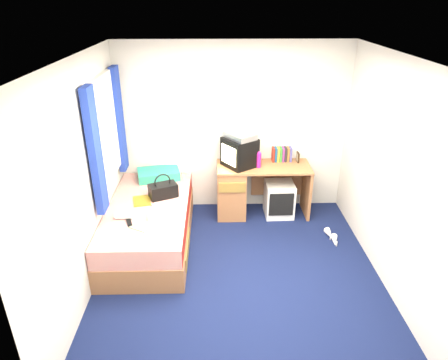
{
  "coord_description": "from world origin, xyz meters",
  "views": [
    {
      "loc": [
        -0.26,
        -3.67,
        2.93
      ],
      "look_at": [
        -0.15,
        0.7,
        0.88
      ],
      "focal_mm": 32.0,
      "sensor_mm": 36.0,
      "label": 1
    }
  ],
  "objects_px": {
    "magazine": "(142,201)",
    "water_bottle": "(124,216)",
    "handbag": "(163,190)",
    "pink_water_bottle": "(259,160)",
    "white_heels": "(332,238)",
    "towel": "(165,213)",
    "pillow": "(159,174)",
    "bed": "(150,224)",
    "remote_control": "(129,223)",
    "desk": "(243,188)",
    "picture_frame": "(298,157)",
    "storage_cube": "(279,199)",
    "crt_tv": "(239,152)",
    "vcr": "(240,136)",
    "colour_swatch_fan": "(138,229)",
    "aerosol_can": "(254,159)"
  },
  "relations": [
    {
      "from": "bed",
      "to": "crt_tv",
      "type": "height_order",
      "value": "crt_tv"
    },
    {
      "from": "towel",
      "to": "white_heels",
      "type": "xyz_separation_m",
      "value": [
        2.11,
        0.27,
        -0.55
      ]
    },
    {
      "from": "desk",
      "to": "storage_cube",
      "type": "distance_m",
      "value": 0.54
    },
    {
      "from": "handbag",
      "to": "pillow",
      "type": "bearing_deg",
      "value": 78.61
    },
    {
      "from": "crt_tv",
      "to": "picture_frame",
      "type": "distance_m",
      "value": 0.86
    },
    {
      "from": "pillow",
      "to": "towel",
      "type": "height_order",
      "value": "pillow"
    },
    {
      "from": "aerosol_can",
      "to": "magazine",
      "type": "distance_m",
      "value": 1.61
    },
    {
      "from": "pillow",
      "to": "vcr",
      "type": "height_order",
      "value": "vcr"
    },
    {
      "from": "crt_tv",
      "to": "magazine",
      "type": "relative_size",
      "value": 1.94
    },
    {
      "from": "bed",
      "to": "magazine",
      "type": "distance_m",
      "value": 0.31
    },
    {
      "from": "storage_cube",
      "to": "magazine",
      "type": "distance_m",
      "value": 1.96
    },
    {
      "from": "magazine",
      "to": "water_bottle",
      "type": "height_order",
      "value": "water_bottle"
    },
    {
      "from": "colour_swatch_fan",
      "to": "white_heels",
      "type": "bearing_deg",
      "value": 12.57
    },
    {
      "from": "towel",
      "to": "white_heels",
      "type": "bearing_deg",
      "value": 7.39
    },
    {
      "from": "magazine",
      "to": "remote_control",
      "type": "height_order",
      "value": "remote_control"
    },
    {
      "from": "storage_cube",
      "to": "white_heels",
      "type": "bearing_deg",
      "value": -50.62
    },
    {
      "from": "handbag",
      "to": "pink_water_bottle",
      "type": "bearing_deg",
      "value": -4.75
    },
    {
      "from": "desk",
      "to": "remote_control",
      "type": "distance_m",
      "value": 1.82
    },
    {
      "from": "picture_frame",
      "to": "magazine",
      "type": "height_order",
      "value": "picture_frame"
    },
    {
      "from": "bed",
      "to": "white_heels",
      "type": "distance_m",
      "value": 2.37
    },
    {
      "from": "bed",
      "to": "water_bottle",
      "type": "bearing_deg",
      "value": -125.12
    },
    {
      "from": "handbag",
      "to": "white_heels",
      "type": "bearing_deg",
      "value": -30.69
    },
    {
      "from": "aerosol_can",
      "to": "magazine",
      "type": "xyz_separation_m",
      "value": [
        -1.46,
        -0.61,
        -0.3
      ]
    },
    {
      "from": "magazine",
      "to": "crt_tv",
      "type": "bearing_deg",
      "value": 26.47
    },
    {
      "from": "desk",
      "to": "water_bottle",
      "type": "relative_size",
      "value": 6.5
    },
    {
      "from": "crt_tv",
      "to": "colour_swatch_fan",
      "type": "xyz_separation_m",
      "value": [
        -1.2,
        -1.29,
        -0.4
      ]
    },
    {
      "from": "picture_frame",
      "to": "white_heels",
      "type": "bearing_deg",
      "value": -70.68
    },
    {
      "from": "picture_frame",
      "to": "handbag",
      "type": "bearing_deg",
      "value": -162.95
    },
    {
      "from": "towel",
      "to": "remote_control",
      "type": "height_order",
      "value": "towel"
    },
    {
      "from": "pillow",
      "to": "pink_water_bottle",
      "type": "xyz_separation_m",
      "value": [
        1.4,
        -0.13,
        0.25
      ]
    },
    {
      "from": "desk",
      "to": "picture_frame",
      "type": "relative_size",
      "value": 9.29
    },
    {
      "from": "desk",
      "to": "pink_water_bottle",
      "type": "distance_m",
      "value": 0.49
    },
    {
      "from": "colour_swatch_fan",
      "to": "storage_cube",
      "type": "bearing_deg",
      "value": 34.64
    },
    {
      "from": "towel",
      "to": "remote_control",
      "type": "relative_size",
      "value": 1.99
    },
    {
      "from": "crt_tv",
      "to": "aerosol_can",
      "type": "bearing_deg",
      "value": 47.81
    },
    {
      "from": "magazine",
      "to": "pink_water_bottle",
      "type": "bearing_deg",
      "value": 20.4
    },
    {
      "from": "aerosol_can",
      "to": "magazine",
      "type": "relative_size",
      "value": 0.72
    },
    {
      "from": "pillow",
      "to": "white_heels",
      "type": "relative_size",
      "value": 1.5
    },
    {
      "from": "magazine",
      "to": "remote_control",
      "type": "relative_size",
      "value": 1.75
    },
    {
      "from": "desk",
      "to": "picture_frame",
      "type": "distance_m",
      "value": 0.89
    },
    {
      "from": "pillow",
      "to": "picture_frame",
      "type": "distance_m",
      "value": 1.99
    },
    {
      "from": "desk",
      "to": "remote_control",
      "type": "relative_size",
      "value": 8.12
    },
    {
      "from": "water_bottle",
      "to": "colour_swatch_fan",
      "type": "relative_size",
      "value": 0.91
    },
    {
      "from": "bed",
      "to": "pink_water_bottle",
      "type": "height_order",
      "value": "pink_water_bottle"
    },
    {
      "from": "bed",
      "to": "remote_control",
      "type": "height_order",
      "value": "remote_control"
    },
    {
      "from": "crt_tv",
      "to": "vcr",
      "type": "height_order",
      "value": "vcr"
    },
    {
      "from": "storage_cube",
      "to": "towel",
      "type": "relative_size",
      "value": 1.56
    },
    {
      "from": "bed",
      "to": "water_bottle",
      "type": "xyz_separation_m",
      "value": [
        -0.23,
        -0.32,
        0.31
      ]
    },
    {
      "from": "bed",
      "to": "picture_frame",
      "type": "bearing_deg",
      "value": 23.1
    },
    {
      "from": "towel",
      "to": "water_bottle",
      "type": "xyz_separation_m",
      "value": [
        -0.47,
        -0.03,
        -0.02
      ]
    }
  ]
}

